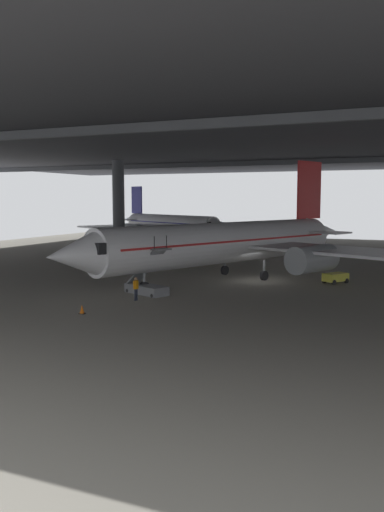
{
  "coord_description": "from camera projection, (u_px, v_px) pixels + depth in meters",
  "views": [
    {
      "loc": [
        13.71,
        -46.19,
        7.4
      ],
      "look_at": [
        -4.16,
        -4.87,
        2.54
      ],
      "focal_mm": 37.24,
      "sensor_mm": 36.0,
      "label": 1
    }
  ],
  "objects": [
    {
      "name": "ground_plane",
      "position": [
        255.0,
        280.0,
        48.36
      ],
      "size": [
        110.0,
        110.0,
        0.0
      ],
      "primitive_type": "plane",
      "color": "gray"
    },
    {
      "name": "hangar_structure",
      "position": [
        291.0,
        143.0,
        59.47
      ],
      "size": [
        121.0,
        99.0,
        14.24
      ],
      "color": "#4C4F54",
      "rests_on": "ground_plane"
    },
    {
      "name": "airplane_main",
      "position": [
        229.0,
        243.0,
        48.38
      ],
      "size": [
        34.49,
        34.5,
        11.36
      ],
      "color": "white",
      "rests_on": "ground_plane"
    },
    {
      "name": "boarding_stairs",
      "position": [
        147.0,
        285.0,
        41.39
      ],
      "size": [
        4.39,
        2.94,
        4.64
      ],
      "color": "slate",
      "rests_on": "ground_plane"
    },
    {
      "name": "crew_worker_by_stairs",
      "position": [
        136.0,
        287.0,
        38.67
      ],
      "size": [
        0.26,
        0.55,
        1.72
      ],
      "color": "#232838",
      "rests_on": "ground_plane"
    },
    {
      "name": "airplane_distant",
      "position": [
        169.0,
        224.0,
        92.18
      ],
      "size": [
        27.71,
        27.99,
        9.72
      ],
      "color": "white",
      "rests_on": "ground_plane"
    },
    {
      "name": "traffic_cone_orange",
      "position": [
        82.0,
        309.0,
        34.28
      ],
      "size": [
        0.36,
        0.36,
        0.6
      ],
      "color": "black",
      "rests_on": "ground_plane"
    },
    {
      "name": "baggage_tug",
      "position": [
        335.0,
        277.0,
        46.68
      ],
      "size": [
        2.22,
        2.5,
        0.9
      ],
      "color": "yellow",
      "rests_on": "ground_plane"
    }
  ]
}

